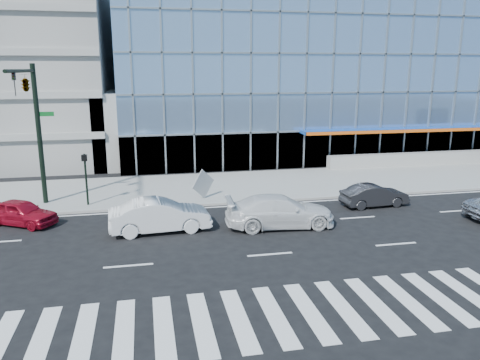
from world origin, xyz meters
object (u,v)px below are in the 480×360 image
object	(u,v)px
tilted_panel	(203,184)
red_sedan	(21,212)
white_sedan	(160,215)
traffic_signal	(30,101)
dark_sedan	(374,195)
ped_signal_post	(85,172)
white_suv	(280,211)

from	to	relation	value
tilted_panel	red_sedan	bearing A→B (deg)	156.57
tilted_panel	white_sedan	bearing A→B (deg)	-157.07
traffic_signal	dark_sedan	distance (m)	19.87
dark_sedan	red_sedan	xyz separation A→B (m)	(-19.43, 0.58, 0.01)
ped_signal_post	dark_sedan	xyz separation A→B (m)	(16.40, -3.08, -1.49)
white_sedan	dark_sedan	distance (m)	12.58
traffic_signal	tilted_panel	distance (m)	10.57
traffic_signal	white_sedan	size ratio (longest dim) A/B	1.62
ped_signal_post	white_suv	distance (m)	11.43
ped_signal_post	red_sedan	bearing A→B (deg)	-140.57
dark_sedan	red_sedan	distance (m)	19.44
tilted_panel	traffic_signal	bearing A→B (deg)	144.63
traffic_signal	tilted_panel	bearing A→B (deg)	2.67
white_suv	white_sedan	world-z (taller)	white_sedan
red_sedan	tilted_panel	xyz separation A→B (m)	(9.78, 2.55, 0.41)
white_suv	dark_sedan	distance (m)	6.86
white_sedan	tilted_panel	distance (m)	5.75
white_suv	dark_sedan	world-z (taller)	white_suv
white_suv	white_sedan	size ratio (longest dim) A/B	1.13
dark_sedan	white_suv	bearing A→B (deg)	106.33
traffic_signal	white_sedan	bearing A→B (deg)	-35.40
traffic_signal	ped_signal_post	distance (m)	4.75
traffic_signal	ped_signal_post	world-z (taller)	traffic_signal
ped_signal_post	dark_sedan	world-z (taller)	ped_signal_post
dark_sedan	tilted_panel	size ratio (longest dim) A/B	3.02
dark_sedan	tilted_panel	xyz separation A→B (m)	(-9.65, 3.13, 0.42)
white_suv	tilted_panel	world-z (taller)	tilted_panel
traffic_signal	white_sedan	world-z (taller)	traffic_signal
traffic_signal	dark_sedan	xyz separation A→B (m)	(18.90, -2.70, -5.52)
traffic_signal	white_suv	size ratio (longest dim) A/B	1.44
traffic_signal	tilted_panel	world-z (taller)	traffic_signal
dark_sedan	white_sedan	bearing A→B (deg)	94.77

